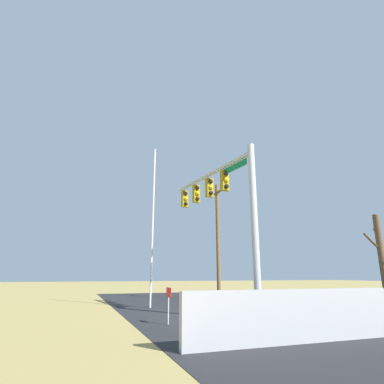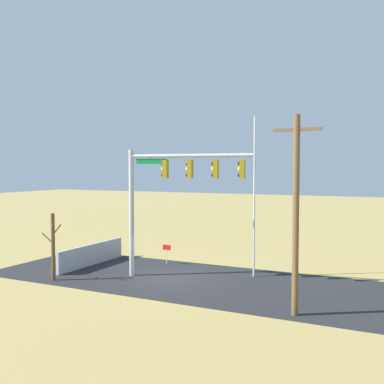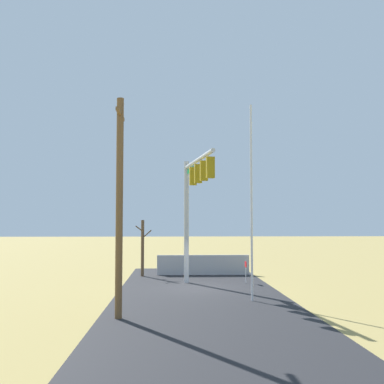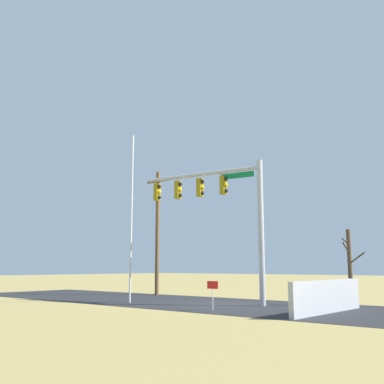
{
  "view_description": "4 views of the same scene",
  "coord_description": "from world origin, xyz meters",
  "px_view_note": "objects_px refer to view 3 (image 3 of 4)",
  "views": [
    {
      "loc": [
        12.98,
        -5.99,
        1.64
      ],
      "look_at": [
        -1.53,
        -0.82,
        5.67
      ],
      "focal_mm": 29.76,
      "sensor_mm": 36.0,
      "label": 1
    },
    {
      "loc": [
        -11.39,
        20.81,
        5.88
      ],
      "look_at": [
        -1.22,
        -0.29,
        4.68
      ],
      "focal_mm": 41.21,
      "sensor_mm": 36.0,
      "label": 2
    },
    {
      "loc": [
        -24.55,
        1.33,
        3.52
      ],
      "look_at": [
        -1.11,
        0.32,
        4.98
      ],
      "focal_mm": 43.37,
      "sensor_mm": 36.0,
      "label": 3
    },
    {
      "loc": [
        13.79,
        -18.4,
        1.82
      ],
      "look_at": [
        -1.23,
        -0.66,
        5.58
      ],
      "focal_mm": 43.17,
      "sensor_mm": 36.0,
      "label": 4
    }
  ],
  "objects_px": {
    "flagpole": "(251,202)",
    "utility_pole": "(119,202)",
    "bare_tree": "(143,247)",
    "open_sign": "(246,267)",
    "signal_mast": "(193,192)"
  },
  "relations": [
    {
      "from": "utility_pole",
      "to": "open_sign",
      "type": "height_order",
      "value": "utility_pole"
    },
    {
      "from": "flagpole",
      "to": "utility_pole",
      "type": "distance_m",
      "value": 6.47
    },
    {
      "from": "utility_pole",
      "to": "open_sign",
      "type": "relative_size",
      "value": 6.61
    },
    {
      "from": "signal_mast",
      "to": "open_sign",
      "type": "height_order",
      "value": "signal_mast"
    },
    {
      "from": "flagpole",
      "to": "bare_tree",
      "type": "height_order",
      "value": "flagpole"
    },
    {
      "from": "flagpole",
      "to": "open_sign",
      "type": "height_order",
      "value": "flagpole"
    },
    {
      "from": "bare_tree",
      "to": "signal_mast",
      "type": "bearing_deg",
      "value": -150.4
    },
    {
      "from": "utility_pole",
      "to": "bare_tree",
      "type": "distance_m",
      "value": 13.0
    },
    {
      "from": "flagpole",
      "to": "utility_pole",
      "type": "xyz_separation_m",
      "value": [
        -3.47,
        5.46,
        -0.18
      ]
    },
    {
      "from": "bare_tree",
      "to": "open_sign",
      "type": "distance_m",
      "value": 7.06
    },
    {
      "from": "signal_mast",
      "to": "open_sign",
      "type": "relative_size",
      "value": 5.7
    },
    {
      "from": "open_sign",
      "to": "utility_pole",
      "type": "bearing_deg",
      "value": 146.66
    },
    {
      "from": "bare_tree",
      "to": "open_sign",
      "type": "bearing_deg",
      "value": -120.07
    },
    {
      "from": "open_sign",
      "to": "bare_tree",
      "type": "bearing_deg",
      "value": 59.93
    },
    {
      "from": "flagpole",
      "to": "utility_pole",
      "type": "height_order",
      "value": "flagpole"
    }
  ]
}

